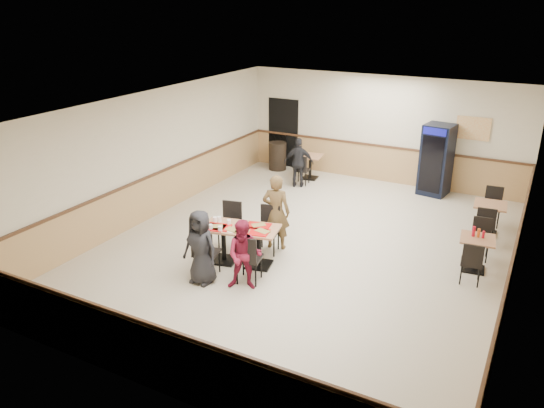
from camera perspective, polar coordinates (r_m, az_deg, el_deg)
The scene contains 20 objects.
ground at distance 11.34m, azimuth 3.77°, elevation -4.60°, with size 10.00×10.00×0.00m, color beige.
room_shell at distance 12.88m, azimuth 15.80°, elevation 0.64°, with size 10.00×10.00×10.00m.
main_table at distance 10.43m, azimuth -3.35°, elevation -3.82°, with size 1.59×1.04×0.79m.
main_chairs at distance 10.46m, azimuth -3.62°, elevation -3.91°, with size 1.64×1.96×1.00m.
diner_woman_left at distance 9.76m, azimuth -7.69°, elevation -4.63°, with size 0.69×0.45×1.42m, color black.
diner_woman_right at distance 9.51m, azimuth -2.98°, elevation -5.52°, with size 0.64×0.50×1.33m, color maroon.
diner_man_opposite at distance 10.97m, azimuth 0.45°, elevation -0.86°, with size 0.59×0.39×1.61m, color brown.
lone_diner at distance 14.69m, azimuth 2.90°, elevation 4.47°, with size 0.81×0.34×1.39m, color black.
tabletop_clutter at distance 10.27m, azimuth -3.90°, elevation -2.50°, with size 1.40×0.91×0.12m.
side_table_near at distance 10.93m, azimuth 21.13°, elevation -4.52°, with size 0.70×0.70×0.68m.
side_table_near_chair_south at distance 10.45m, azimuth 20.69°, elevation -5.80°, with size 0.40×0.40×0.86m, color black, non-canonical shape.
side_table_near_chair_north at distance 11.43m, azimuth 21.50°, elevation -3.54°, with size 0.40×0.40×0.86m, color black, non-canonical shape.
side_table_far at distance 12.66m, azimuth 22.32°, elevation -1.02°, with size 0.72×0.72×0.72m.
side_table_far_chair_south at distance 12.13m, azimuth 21.97°, elevation -2.04°, with size 0.42×0.42×0.91m, color black, non-canonical shape.
side_table_far_chair_north at distance 13.21m, azimuth 22.61°, elevation -0.26°, with size 0.42×0.42×0.91m, color black, non-canonical shape.
condiment_caddy at distance 10.85m, azimuth 21.23°, elevation -2.88°, with size 0.23×0.06×0.20m.
back_table at distance 15.45m, azimuth 4.14°, elevation 4.40°, with size 0.73×0.73×0.70m.
back_table_chair_lone at distance 14.96m, azimuth 3.26°, elevation 3.77°, with size 0.41×0.41×0.89m, color black, non-canonical shape.
pepsi_cooler at distance 14.70m, azimuth 17.26°, elevation 4.57°, with size 0.81×0.82×1.90m.
trash_bin at distance 16.28m, azimuth 0.60°, elevation 5.19°, with size 0.54×0.54×0.85m, color black.
Camera 1 is at (4.12, -9.33, 4.95)m, focal length 35.00 mm.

